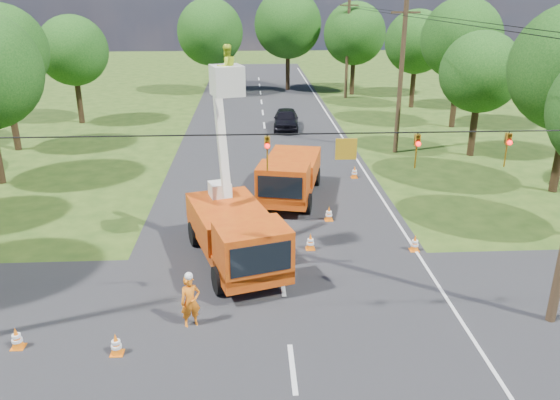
{
  "coord_description": "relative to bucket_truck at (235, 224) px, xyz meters",
  "views": [
    {
      "loc": [
        -1.03,
        -12.59,
        9.93
      ],
      "look_at": [
        0.0,
        6.62,
        2.6
      ],
      "focal_mm": 35.0,
      "sensor_mm": 36.0,
      "label": 1
    }
  ],
  "objects": [
    {
      "name": "signal_span",
      "position": [
        3.93,
        -4.51,
        4.16
      ],
      "size": [
        18.0,
        0.29,
        1.07
      ],
      "color": "black",
      "rests_on": "ground"
    },
    {
      "name": "traffic_cone_8",
      "position": [
        7.26,
        0.75,
        -1.36
      ],
      "size": [
        0.38,
        0.38,
        0.71
      ],
      "color": "orange",
      "rests_on": "ground"
    },
    {
      "name": "pole_right_far",
      "position": [
        10.21,
        35.5,
        3.38
      ],
      "size": [
        1.8,
        0.3,
        10.0
      ],
      "color": "#4C3823",
      "rests_on": "ground"
    },
    {
      "name": "tree_right_c",
      "position": [
        14.91,
        14.5,
        3.59
      ],
      "size": [
        5.0,
        5.0,
        7.83
      ],
      "color": "#382616",
      "rests_on": "ground"
    },
    {
      "name": "traffic_cone_5",
      "position": [
        -6.39,
        -5.07,
        -1.36
      ],
      "size": [
        0.38,
        0.38,
        0.71
      ],
      "color": "orange",
      "rests_on": "ground"
    },
    {
      "name": "traffic_cone_3",
      "position": [
        4.19,
        4.1,
        -1.36
      ],
      "size": [
        0.38,
        0.38,
        0.71
      ],
      "color": "orange",
      "rests_on": "ground"
    },
    {
      "name": "second_truck",
      "position": [
        2.57,
        7.06,
        -0.46
      ],
      "size": [
        3.72,
        6.83,
        2.43
      ],
      "rotation": [
        0.0,
        0.0,
        -0.22
      ],
      "color": "#CB520E",
      "rests_on": "ground"
    },
    {
      "name": "road_main",
      "position": [
        1.71,
        13.5,
        -1.72
      ],
      "size": [
        12.0,
        100.0,
        0.06
      ],
      "primitive_type": "cube",
      "color": "black",
      "rests_on": "ground"
    },
    {
      "name": "distant_car",
      "position": [
        3.37,
        22.35,
        -0.93
      ],
      "size": [
        2.19,
        4.76,
        1.58
      ],
      "primitive_type": "imported",
      "rotation": [
        0.0,
        0.0,
        -0.07
      ],
      "color": "black",
      "rests_on": "ground"
    },
    {
      "name": "tree_far_a",
      "position": [
        -3.29,
        38.5,
        4.46
      ],
      "size": [
        6.6,
        6.6,
        9.5
      ],
      "color": "#382616",
      "rests_on": "ground"
    },
    {
      "name": "bucket_truck",
      "position": [
        0.0,
        0.0,
        0.0
      ],
      "size": [
        4.26,
        7.06,
        8.27
      ],
      "rotation": [
        0.0,
        0.0,
        0.3
      ],
      "color": "#CB520E",
      "rests_on": "ground"
    },
    {
      "name": "ground_worker",
      "position": [
        -1.33,
        -4.15,
        -0.84
      ],
      "size": [
        0.75,
        0.62,
        1.76
      ],
      "primitive_type": "imported",
      "rotation": [
        0.0,
        0.0,
        0.37
      ],
      "color": "orange",
      "rests_on": "ground"
    },
    {
      "name": "tree_right_e",
      "position": [
        15.51,
        30.5,
        4.09
      ],
      "size": [
        5.6,
        5.6,
        8.63
      ],
      "color": "#382616",
      "rests_on": "ground"
    },
    {
      "name": "road_cross",
      "position": [
        1.71,
        -4.5,
        -1.72
      ],
      "size": [
        56.0,
        10.0,
        0.07
      ],
      "primitive_type": "cube",
      "color": "black",
      "rests_on": "ground"
    },
    {
      "name": "tree_left_f",
      "position": [
        -13.09,
        25.5,
        3.96
      ],
      "size": [
        5.4,
        5.4,
        8.4
      ],
      "color": "#382616",
      "rests_on": "ground"
    },
    {
      "name": "traffic_cone_7",
      "position": [
        6.5,
        10.21,
        -1.36
      ],
      "size": [
        0.38,
        0.38,
        0.71
      ],
      "color": "orange",
      "rests_on": "ground"
    },
    {
      "name": "ground",
      "position": [
        1.71,
        13.5,
        -1.72
      ],
      "size": [
        140.0,
        140.0,
        0.0
      ],
      "primitive_type": "plane",
      "color": "#284615",
      "rests_on": "ground"
    },
    {
      "name": "traffic_cone_2",
      "position": [
        3.01,
        1.11,
        -1.36
      ],
      "size": [
        0.38,
        0.38,
        0.71
      ],
      "color": "orange",
      "rests_on": "ground"
    },
    {
      "name": "edge_line",
      "position": [
        7.31,
        13.5,
        -1.72
      ],
      "size": [
        0.12,
        90.0,
        0.02
      ],
      "primitive_type": "cube",
      "color": "silver",
      "rests_on": "ground"
    },
    {
      "name": "traffic_cone_4",
      "position": [
        -3.37,
        -5.53,
        -1.36
      ],
      "size": [
        0.38,
        0.38,
        0.71
      ],
      "color": "orange",
      "rests_on": "ground"
    },
    {
      "name": "pole_right_mid",
      "position": [
        10.21,
        15.5,
        3.38
      ],
      "size": [
        1.8,
        0.3,
        10.0
      ],
      "color": "#4C3823",
      "rests_on": "ground"
    },
    {
      "name": "tree_far_b",
      "position": [
        4.71,
        40.5,
        5.08
      ],
      "size": [
        7.0,
        7.0,
        10.32
      ],
      "color": "#382616",
      "rests_on": "ground"
    },
    {
      "name": "tree_far_c",
      "position": [
        11.21,
        37.5,
        4.34
      ],
      "size": [
        6.2,
        6.2,
        9.18
      ],
      "color": "#382616",
      "rests_on": "ground"
    },
    {
      "name": "tree_right_d",
      "position": [
        16.51,
        22.5,
        4.95
      ],
      "size": [
        6.0,
        6.0,
        9.7
      ],
      "color": "#382616",
      "rests_on": "ground"
    },
    {
      "name": "tree_left_e",
      "position": [
        -15.09,
        17.5,
        4.77
      ],
      "size": [
        5.8,
        5.8,
        9.41
      ],
      "color": "#382616",
      "rests_on": "ground"
    }
  ]
}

